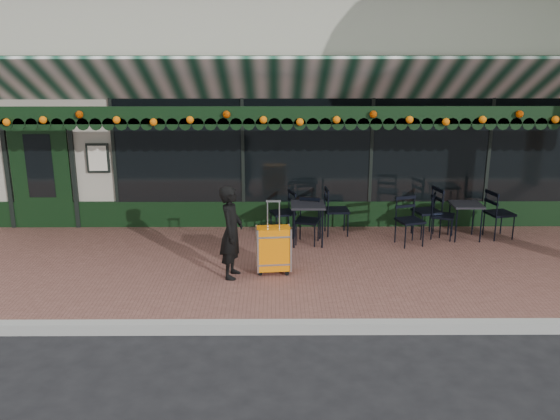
{
  "coord_description": "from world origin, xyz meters",
  "views": [
    {
      "loc": [
        -0.38,
        -6.94,
        3.57
      ],
      "look_at": [
        -0.32,
        1.6,
        1.15
      ],
      "focal_mm": 38.0,
      "sensor_mm": 36.0,
      "label": 1
    }
  ],
  "objects_px": {
    "chair_a_left": "(427,212)",
    "chair_a_extra": "(500,214)",
    "woman": "(231,232)",
    "chair_b_right": "(337,211)",
    "chair_b_left": "(283,213)",
    "chair_a_right": "(443,216)",
    "chair_b_front": "(307,221)",
    "suitcase": "(274,249)",
    "cafe_table_a": "(466,207)",
    "cafe_table_b": "(308,208)",
    "chair_a_front": "(410,221)"
  },
  "relations": [
    {
      "from": "chair_a_right",
      "to": "cafe_table_b",
      "type": "bearing_deg",
      "value": 116.71
    },
    {
      "from": "chair_a_right",
      "to": "chair_b_left",
      "type": "distance_m",
      "value": 2.89
    },
    {
      "from": "chair_a_right",
      "to": "chair_b_front",
      "type": "height_order",
      "value": "chair_a_right"
    },
    {
      "from": "chair_a_front",
      "to": "chair_b_front",
      "type": "bearing_deg",
      "value": 159.74
    },
    {
      "from": "suitcase",
      "to": "cafe_table_a",
      "type": "bearing_deg",
      "value": 19.84
    },
    {
      "from": "chair_a_left",
      "to": "cafe_table_b",
      "type": "bearing_deg",
      "value": -94.17
    },
    {
      "from": "woman",
      "to": "chair_a_left",
      "type": "xyz_separation_m",
      "value": [
        3.41,
        1.94,
        -0.25
      ]
    },
    {
      "from": "chair_a_left",
      "to": "chair_b_front",
      "type": "bearing_deg",
      "value": -94.27
    },
    {
      "from": "suitcase",
      "to": "chair_a_extra",
      "type": "xyz_separation_m",
      "value": [
        4.07,
        1.7,
        0.06
      ]
    },
    {
      "from": "chair_a_right",
      "to": "chair_a_front",
      "type": "distance_m",
      "value": 0.77
    },
    {
      "from": "cafe_table_a",
      "to": "chair_a_right",
      "type": "bearing_deg",
      "value": 175.16
    },
    {
      "from": "cafe_table_a",
      "to": "chair_a_left",
      "type": "xyz_separation_m",
      "value": [
        -0.65,
        0.16,
        -0.13
      ]
    },
    {
      "from": "chair_b_right",
      "to": "suitcase",
      "type": "bearing_deg",
      "value": 145.35
    },
    {
      "from": "chair_a_left",
      "to": "woman",
      "type": "bearing_deg",
      "value": -75.12
    },
    {
      "from": "woman",
      "to": "suitcase",
      "type": "relative_size",
      "value": 1.23
    },
    {
      "from": "woman",
      "to": "chair_a_left",
      "type": "relative_size",
      "value": 1.55
    },
    {
      "from": "chair_b_left",
      "to": "chair_b_right",
      "type": "height_order",
      "value": "chair_b_right"
    },
    {
      "from": "suitcase",
      "to": "chair_a_left",
      "type": "relative_size",
      "value": 1.26
    },
    {
      "from": "woman",
      "to": "chair_b_right",
      "type": "xyz_separation_m",
      "value": [
        1.78,
        2.06,
        -0.26
      ]
    },
    {
      "from": "cafe_table_a",
      "to": "chair_b_left",
      "type": "bearing_deg",
      "value": 176.24
    },
    {
      "from": "chair_a_left",
      "to": "chair_a_extra",
      "type": "bearing_deg",
      "value": 70.12
    },
    {
      "from": "woman",
      "to": "chair_a_right",
      "type": "relative_size",
      "value": 1.72
    },
    {
      "from": "chair_a_extra",
      "to": "chair_b_front",
      "type": "height_order",
      "value": "chair_a_extra"
    },
    {
      "from": "suitcase",
      "to": "chair_a_left",
      "type": "bearing_deg",
      "value": 27.28
    },
    {
      "from": "woman",
      "to": "cafe_table_a",
      "type": "xyz_separation_m",
      "value": [
        4.07,
        1.78,
        -0.12
      ]
    },
    {
      "from": "chair_a_right",
      "to": "chair_b_right",
      "type": "relative_size",
      "value": 0.92
    },
    {
      "from": "chair_a_right",
      "to": "chair_b_right",
      "type": "bearing_deg",
      "value": 102.63
    },
    {
      "from": "cafe_table_b",
      "to": "woman",
      "type": "bearing_deg",
      "value": -128.45
    },
    {
      "from": "suitcase",
      "to": "chair_a_extra",
      "type": "bearing_deg",
      "value": 16.86
    },
    {
      "from": "suitcase",
      "to": "chair_b_right",
      "type": "bearing_deg",
      "value": 53.37
    },
    {
      "from": "woman",
      "to": "suitcase",
      "type": "distance_m",
      "value": 0.72
    },
    {
      "from": "cafe_table_a",
      "to": "chair_a_left",
      "type": "bearing_deg",
      "value": 166.04
    },
    {
      "from": "chair_b_right",
      "to": "chair_a_front",
      "type": "bearing_deg",
      "value": -120.68
    },
    {
      "from": "chair_a_extra",
      "to": "chair_b_front",
      "type": "distance_m",
      "value": 3.5
    },
    {
      "from": "chair_b_right",
      "to": "chair_b_front",
      "type": "distance_m",
      "value": 0.77
    },
    {
      "from": "chair_a_right",
      "to": "cafe_table_a",
      "type": "bearing_deg",
      "value": -74.7
    },
    {
      "from": "cafe_table_b",
      "to": "cafe_table_a",
      "type": "bearing_deg",
      "value": 5.01
    },
    {
      "from": "suitcase",
      "to": "cafe_table_a",
      "type": "xyz_separation_m",
      "value": [
        3.44,
        1.65,
        0.2
      ]
    },
    {
      "from": "suitcase",
      "to": "chair_b_right",
      "type": "height_order",
      "value": "suitcase"
    },
    {
      "from": "chair_a_front",
      "to": "chair_b_left",
      "type": "bearing_deg",
      "value": 148.6
    },
    {
      "from": "cafe_table_a",
      "to": "cafe_table_b",
      "type": "relative_size",
      "value": 0.91
    },
    {
      "from": "cafe_table_a",
      "to": "chair_b_front",
      "type": "bearing_deg",
      "value": -175.07
    },
    {
      "from": "chair_a_extra",
      "to": "chair_a_front",
      "type": "bearing_deg",
      "value": 89.03
    },
    {
      "from": "cafe_table_a",
      "to": "chair_a_right",
      "type": "height_order",
      "value": "chair_a_right"
    },
    {
      "from": "chair_a_left",
      "to": "chair_b_right",
      "type": "distance_m",
      "value": 1.63
    },
    {
      "from": "cafe_table_a",
      "to": "chair_b_front",
      "type": "relative_size",
      "value": 0.81
    },
    {
      "from": "chair_a_right",
      "to": "chair_a_front",
      "type": "height_order",
      "value": "chair_a_front"
    },
    {
      "from": "cafe_table_a",
      "to": "chair_b_right",
      "type": "distance_m",
      "value": 2.31
    },
    {
      "from": "chair_b_right",
      "to": "chair_a_extra",
      "type": "bearing_deg",
      "value": -98.37
    },
    {
      "from": "chair_a_right",
      "to": "suitcase",
      "type": "bearing_deg",
      "value": 139.05
    }
  ]
}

